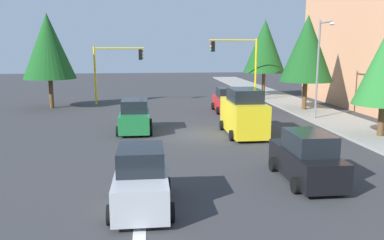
# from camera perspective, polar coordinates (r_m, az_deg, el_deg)

# --- Properties ---
(ground_plane) EXTENTS (120.00, 120.00, 0.00)m
(ground_plane) POSITION_cam_1_polar(r_m,az_deg,el_deg) (23.42, 0.37, -2.18)
(ground_plane) COLOR #353538
(sidewalk_kerb) EXTENTS (80.00, 4.00, 0.15)m
(sidewalk_kerb) POSITION_cam_1_polar(r_m,az_deg,el_deg) (31.08, 18.85, 0.53)
(sidewalk_kerb) COLOR gray
(sidewalk_kerb) RESTS_ON ground
(lane_arrow_near) EXTENTS (2.40, 1.10, 1.10)m
(lane_arrow_near) POSITION_cam_1_polar(r_m,az_deg,el_deg) (12.29, -7.54, -14.17)
(lane_arrow_near) COLOR silver
(lane_arrow_near) RESTS_ON ground
(traffic_signal_far_left) EXTENTS (0.36, 4.59, 5.98)m
(traffic_signal_far_left) POSITION_cam_1_polar(r_m,az_deg,el_deg) (37.66, 6.67, 8.98)
(traffic_signal_far_left) COLOR yellow
(traffic_signal_far_left) RESTS_ON ground
(traffic_signal_far_right) EXTENTS (0.36, 4.59, 5.24)m
(traffic_signal_far_right) POSITION_cam_1_polar(r_m,az_deg,el_deg) (36.84, -11.03, 8.07)
(traffic_signal_far_right) COLOR yellow
(traffic_signal_far_right) RESTS_ON ground
(street_lamp_curbside) EXTENTS (2.15, 0.28, 7.00)m
(street_lamp_curbside) POSITION_cam_1_polar(r_m,az_deg,el_deg) (28.87, 18.16, 8.39)
(street_lamp_curbside) COLOR slate
(street_lamp_curbside) RESTS_ON ground
(tree_opposite_side) EXTENTS (4.37, 4.37, 7.99)m
(tree_opposite_side) POSITION_cam_1_polar(r_m,az_deg,el_deg) (35.69, -20.14, 10.01)
(tree_opposite_side) COLOR brown
(tree_opposite_side) RESTS_ON ground
(tree_roadside_far) EXTENTS (4.39, 4.39, 8.04)m
(tree_roadside_far) POSITION_cam_1_polar(r_m,az_deg,el_deg) (42.48, 10.51, 10.46)
(tree_roadside_far) COLOR brown
(tree_roadside_far) RESTS_ON ground
(tree_roadside_mid) EXTENTS (4.22, 4.22, 7.71)m
(tree_roadside_mid) POSITION_cam_1_polar(r_m,az_deg,el_deg) (33.21, 16.36, 9.91)
(tree_roadside_mid) COLOR brown
(tree_roadside_mid) RESTS_ON ground
(delivery_van_yellow) EXTENTS (4.80, 2.22, 2.77)m
(delivery_van_yellow) POSITION_cam_1_polar(r_m,az_deg,el_deg) (23.45, 7.48, 0.94)
(delivery_van_yellow) COLOR yellow
(delivery_van_yellow) RESTS_ON ground
(car_green) EXTENTS (3.78, 2.11, 1.98)m
(car_green) POSITION_cam_1_polar(r_m,az_deg,el_deg) (24.43, -8.30, 0.38)
(car_green) COLOR #1E7238
(car_green) RESTS_ON ground
(car_silver) EXTENTS (3.69, 1.98, 1.98)m
(car_silver) POSITION_cam_1_polar(r_m,az_deg,el_deg) (12.88, -7.39, -8.74)
(car_silver) COLOR #B2B5BA
(car_silver) RESTS_ON ground
(car_red) EXTENTS (3.85, 1.95, 1.98)m
(car_red) POSITION_cam_1_polar(r_m,az_deg,el_deg) (31.91, 4.97, 2.79)
(car_red) COLOR red
(car_red) RESTS_ON ground
(car_black) EXTENTS (4.17, 1.96, 1.98)m
(car_black) POSITION_cam_1_polar(r_m,az_deg,el_deg) (15.86, 16.26, -5.40)
(car_black) COLOR black
(car_black) RESTS_ON ground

